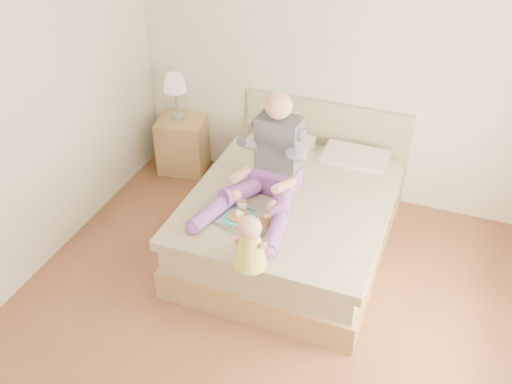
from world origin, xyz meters
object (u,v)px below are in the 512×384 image
(tray, at_px, (247,220))
(baby, at_px, (250,245))
(bed, at_px, (294,214))
(adult, at_px, (269,169))
(nightstand, at_px, (183,144))

(tray, relative_size, baby, 1.10)
(tray, bearing_deg, bed, 83.83)
(baby, bearing_deg, tray, 111.72)
(tray, bearing_deg, adult, 98.94)
(bed, height_order, tray, bed)
(nightstand, relative_size, tray, 1.27)
(bed, height_order, baby, baby)
(adult, distance_m, tray, 0.50)
(bed, relative_size, adult, 1.90)
(bed, xyz_separation_m, baby, (-0.02, -1.05, 0.47))
(nightstand, height_order, baby, baby)
(bed, distance_m, baby, 1.15)
(adult, bearing_deg, tray, -90.60)
(nightstand, xyz_separation_m, baby, (1.53, -1.83, 0.48))
(nightstand, distance_m, tray, 1.95)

